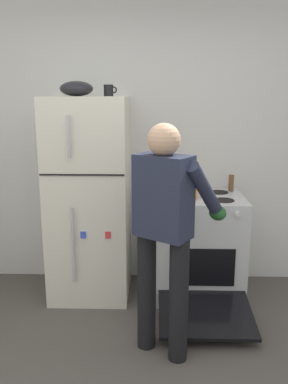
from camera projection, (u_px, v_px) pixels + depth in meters
The scene contains 8 objects.
kitchen_wall_back at pixel (146, 140), 3.84m from camera, with size 6.00×0.10×2.70m, color silver.
refrigerator at pixel (90, 199), 3.59m from camera, with size 0.68×0.72×1.75m.
stove_range at pixel (199, 247), 3.65m from camera, with size 0.76×1.22×0.91m.
person_cook at pixel (166, 221), 2.70m from camera, with size 0.67×0.72×1.60m.
red_pot at pixel (182, 191), 3.50m from camera, with size 0.36×0.26×0.10m.
coffee_mug at pixel (109, 90), 3.42m from camera, with size 0.11×0.08×0.10m.
pepper_mill at pixel (231, 183), 3.73m from camera, with size 0.05×0.05×0.15m, color brown.
mixing_bowl at pixel (76, 89), 3.38m from camera, with size 0.27×0.27×0.12m, color black.
Camera 1 is at (0.08, -1.90, 1.77)m, focal length 38.29 mm.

